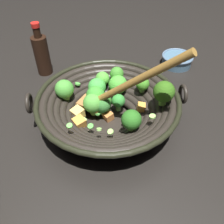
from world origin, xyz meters
The scene contains 4 objects.
ground_plane centered at (0.00, 0.00, 0.00)m, with size 4.00×4.00×0.00m, color black.
wok centered at (0.00, 0.00, 0.06)m, with size 0.39×0.39×0.28m.
soy_sauce_bottle centered at (-0.34, -0.03, 0.08)m, with size 0.05×0.05×0.18m.
prep_bowl centered at (-0.08, 0.39, 0.02)m, with size 0.12×0.12×0.04m.
Camera 1 is at (0.39, -0.29, 0.49)m, focal length 38.16 mm.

